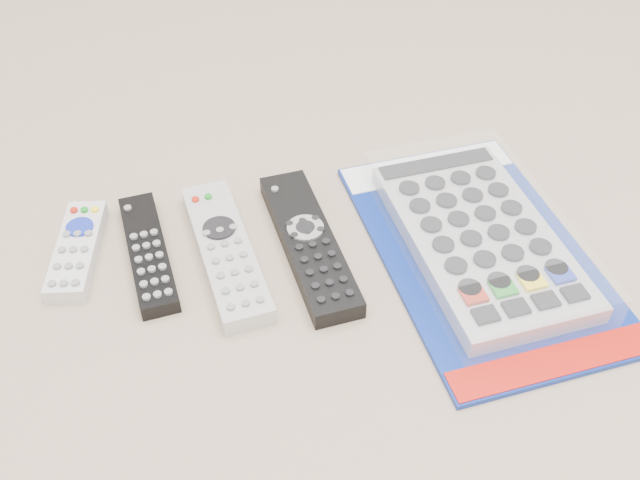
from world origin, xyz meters
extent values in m
plane|color=gray|center=(0.00, 0.00, 0.00)|extent=(5.00, 5.00, 0.00)
cube|color=silver|center=(-0.24, 0.06, 0.01)|extent=(0.07, 0.15, 0.02)
cylinder|color=#1627A9|center=(-0.24, 0.09, 0.02)|extent=(0.04, 0.04, 0.00)
cube|color=black|center=(-0.16, 0.04, 0.01)|extent=(0.06, 0.19, 0.02)
cube|color=#B9B8BD|center=(-0.08, 0.02, 0.01)|extent=(0.08, 0.23, 0.02)
cylinder|color=black|center=(-0.08, 0.05, 0.02)|extent=(0.04, 0.04, 0.00)
cube|color=black|center=(0.02, 0.02, 0.01)|extent=(0.08, 0.24, 0.02)
cylinder|color=silver|center=(0.02, 0.03, 0.02)|extent=(0.05, 0.05, 0.00)
cube|color=navy|center=(0.21, -0.03, 0.00)|extent=(0.26, 0.39, 0.01)
cube|color=white|center=(0.20, 0.13, 0.01)|extent=(0.22, 0.07, 0.00)
cube|color=#B6140D|center=(0.23, -0.20, 0.01)|extent=(0.22, 0.05, 0.00)
cube|color=#B9B8BD|center=(0.21, -0.02, 0.02)|extent=(0.18, 0.30, 0.02)
cube|color=white|center=(0.21, -0.02, 0.03)|extent=(0.20, 0.32, 0.04)
camera|label=1|loc=(-0.09, -0.56, 0.58)|focal=40.00mm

